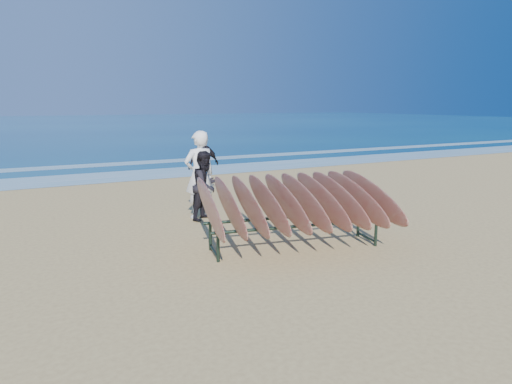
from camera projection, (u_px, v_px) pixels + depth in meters
ground at (277, 252)px, 8.06m from camera, size 120.00×120.00×0.00m
ocean at (54, 125)px, 56.03m from camera, size 160.00×160.00×0.00m
foam_near at (142, 175)px, 16.78m from camera, size 160.00×160.00×0.00m
foam_far at (122, 164)px, 19.83m from camera, size 160.00×160.00×0.00m
surfboard_rack at (295, 202)px, 8.14m from camera, size 3.56×3.01×1.38m
person_white at (200, 175)px, 10.34m from camera, size 0.76×0.54×1.99m
person_dark_a at (206, 185)px, 10.23m from camera, size 0.96×0.92×1.55m
person_dark_b at (204, 165)px, 12.69m from camera, size 1.13×0.75×1.79m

